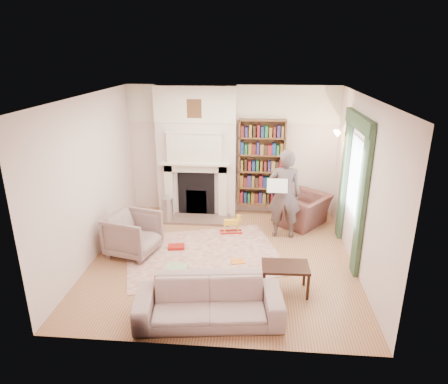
# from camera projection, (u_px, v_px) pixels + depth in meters

# --- Properties ---
(floor) EXTENTS (4.50, 4.50, 0.00)m
(floor) POSITION_uv_depth(u_px,v_px,m) (223.00, 258.00, 7.07)
(floor) COLOR brown
(floor) RESTS_ON ground
(ceiling) EXTENTS (4.50, 4.50, 0.00)m
(ceiling) POSITION_uv_depth(u_px,v_px,m) (223.00, 96.00, 6.13)
(ceiling) COLOR white
(ceiling) RESTS_ON wall_back
(wall_back) EXTENTS (4.50, 0.00, 4.50)m
(wall_back) POSITION_uv_depth(u_px,v_px,m) (232.00, 151.00, 8.71)
(wall_back) COLOR beige
(wall_back) RESTS_ON floor
(wall_front) EXTENTS (4.50, 0.00, 4.50)m
(wall_front) POSITION_uv_depth(u_px,v_px,m) (205.00, 245.00, 4.49)
(wall_front) COLOR beige
(wall_front) RESTS_ON floor
(wall_left) EXTENTS (0.00, 4.50, 4.50)m
(wall_left) POSITION_uv_depth(u_px,v_px,m) (91.00, 179.00, 6.79)
(wall_left) COLOR beige
(wall_left) RESTS_ON floor
(wall_right) EXTENTS (0.00, 4.50, 4.50)m
(wall_right) POSITION_uv_depth(u_px,v_px,m) (362.00, 187.00, 6.42)
(wall_right) COLOR beige
(wall_right) RESTS_ON floor
(fireplace) EXTENTS (1.70, 0.58, 2.80)m
(fireplace) POSITION_uv_depth(u_px,v_px,m) (197.00, 153.00, 8.59)
(fireplace) COLOR beige
(fireplace) RESTS_ON floor
(bookcase) EXTENTS (1.00, 0.24, 1.85)m
(bookcase) POSITION_uv_depth(u_px,v_px,m) (261.00, 163.00, 8.61)
(bookcase) COLOR brown
(bookcase) RESTS_ON floor
(window) EXTENTS (0.02, 0.90, 1.30)m
(window) POSITION_uv_depth(u_px,v_px,m) (356.00, 176.00, 6.78)
(window) COLOR silver
(window) RESTS_ON wall_right
(curtain_left) EXTENTS (0.07, 0.32, 2.40)m
(curtain_left) POSITION_uv_depth(u_px,v_px,m) (362.00, 205.00, 6.21)
(curtain_left) COLOR #2A422D
(curtain_left) RESTS_ON floor
(curtain_right) EXTENTS (0.07, 0.32, 2.40)m
(curtain_right) POSITION_uv_depth(u_px,v_px,m) (344.00, 178.00, 7.52)
(curtain_right) COLOR #2A422D
(curtain_right) RESTS_ON floor
(pelmet) EXTENTS (0.09, 1.70, 0.24)m
(pelmet) POSITION_uv_depth(u_px,v_px,m) (359.00, 122.00, 6.47)
(pelmet) COLOR #2A422D
(pelmet) RESTS_ON wall_right
(wall_sconce) EXTENTS (0.20, 0.24, 0.24)m
(wall_sconce) POSITION_uv_depth(u_px,v_px,m) (335.00, 137.00, 7.68)
(wall_sconce) COLOR gold
(wall_sconce) RESTS_ON wall_right
(rug) EXTENTS (3.16, 2.76, 0.01)m
(rug) POSITION_uv_depth(u_px,v_px,m) (203.00, 254.00, 7.18)
(rug) COLOR beige
(rug) RESTS_ON floor
(armchair_reading) EXTENTS (1.29, 1.31, 0.64)m
(armchair_reading) POSITION_uv_depth(u_px,v_px,m) (303.00, 210.00, 8.34)
(armchair_reading) COLOR #472A26
(armchair_reading) RESTS_ON floor
(armchair_left) EXTENTS (1.00, 0.98, 0.75)m
(armchair_left) POSITION_uv_depth(u_px,v_px,m) (133.00, 234.00, 7.12)
(armchair_left) COLOR gray
(armchair_left) RESTS_ON floor
(sofa) EXTENTS (2.04, 1.00, 0.57)m
(sofa) POSITION_uv_depth(u_px,v_px,m) (209.00, 301.00, 5.36)
(sofa) COLOR #B7A497
(sofa) RESTS_ON floor
(man_reading) EXTENTS (0.64, 0.42, 1.75)m
(man_reading) POSITION_uv_depth(u_px,v_px,m) (284.00, 194.00, 7.62)
(man_reading) COLOR #504240
(man_reading) RESTS_ON floor
(newspaper) EXTENTS (0.38, 0.11, 0.26)m
(newspaper) POSITION_uv_depth(u_px,v_px,m) (277.00, 186.00, 7.37)
(newspaper) COLOR white
(newspaper) RESTS_ON man_reading
(coffee_table) EXTENTS (0.71, 0.47, 0.45)m
(coffee_table) POSITION_uv_depth(u_px,v_px,m) (285.00, 279.00, 6.01)
(coffee_table) COLOR black
(coffee_table) RESTS_ON floor
(paraffin_heater) EXTENTS (0.27, 0.27, 0.55)m
(paraffin_heater) POSITION_uv_depth(u_px,v_px,m) (167.00, 210.00, 8.44)
(paraffin_heater) COLOR #A9AAB1
(paraffin_heater) RESTS_ON floor
(rocking_horse) EXTENTS (0.46, 0.24, 0.39)m
(rocking_horse) POSITION_uv_depth(u_px,v_px,m) (231.00, 224.00, 7.96)
(rocking_horse) COLOR gold
(rocking_horse) RESTS_ON rug
(board_game) EXTENTS (0.40, 0.40, 0.03)m
(board_game) POSITION_uv_depth(u_px,v_px,m) (176.00, 269.00, 6.66)
(board_game) COLOR #EBEE54
(board_game) RESTS_ON rug
(game_box_lid) EXTENTS (0.33, 0.25, 0.05)m
(game_box_lid) POSITION_uv_depth(u_px,v_px,m) (176.00, 247.00, 7.38)
(game_box_lid) COLOR #A21912
(game_box_lid) RESTS_ON rug
(comic_annuals) EXTENTS (0.58, 0.67, 0.02)m
(comic_annuals) POSITION_uv_depth(u_px,v_px,m) (228.00, 267.00, 6.73)
(comic_annuals) COLOR red
(comic_annuals) RESTS_ON rug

